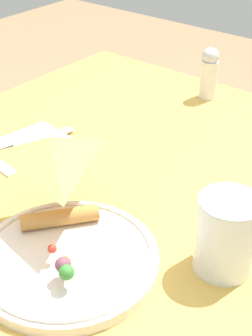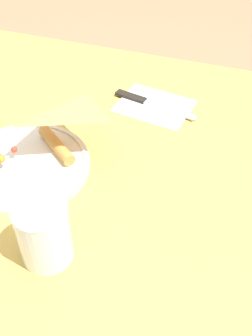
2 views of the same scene
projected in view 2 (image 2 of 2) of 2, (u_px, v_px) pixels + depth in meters
dining_table at (105, 199)px, 0.90m from camera, size 1.06×0.88×0.76m
plate_pizza at (25, 163)px, 0.80m from camera, size 0.25×0.25×0.05m
milk_glass at (44, 234)px, 0.63m from camera, size 0.08×0.08×0.11m
napkin_folded at (154, 106)px, 0.96m from camera, size 0.18×0.15×0.00m
butter_knife at (150, 103)px, 0.96m from camera, size 0.20×0.06×0.01m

